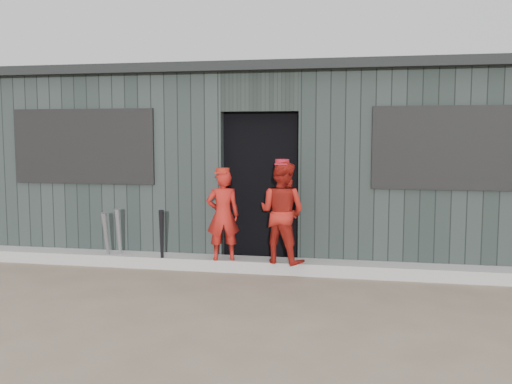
% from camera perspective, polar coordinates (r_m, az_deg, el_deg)
% --- Properties ---
extents(ground, '(80.00, 80.00, 0.00)m').
position_cam_1_polar(ground, '(5.53, -3.68, -12.22)').
color(ground, brown).
rests_on(ground, ground).
extents(curb, '(8.00, 0.36, 0.15)m').
position_cam_1_polar(curb, '(7.22, 0.03, -7.31)').
color(curb, '#989893').
rests_on(curb, ground).
extents(bat_left, '(0.09, 0.25, 0.72)m').
position_cam_1_polar(bat_left, '(7.65, -14.71, -4.57)').
color(bat_left, gray).
rests_on(bat_left, ground).
extents(bat_mid, '(0.11, 0.24, 0.77)m').
position_cam_1_polar(bat_mid, '(7.63, -13.53, -4.39)').
color(bat_mid, gray).
rests_on(bat_mid, ground).
extents(bat_right, '(0.16, 0.28, 0.79)m').
position_cam_1_polar(bat_right, '(7.26, -9.40, -4.75)').
color(bat_right, black).
rests_on(bat_right, ground).
extents(player_red_left, '(0.47, 0.38, 1.13)m').
position_cam_1_polar(player_red_left, '(7.08, -3.33, -2.33)').
color(player_red_left, '#A71A14').
rests_on(player_red_left, curb).
extents(player_red_right, '(0.73, 0.65, 1.24)m').
position_cam_1_polar(player_red_right, '(6.92, 2.61, -2.04)').
color(player_red_right, '#A11B13').
rests_on(player_red_right, curb).
extents(player_grey_back, '(0.73, 0.55, 1.36)m').
position_cam_1_polar(player_grey_back, '(7.52, 5.36, -2.10)').
color(player_grey_back, '#B3B3B3').
rests_on(player_grey_back, ground).
extents(dugout, '(8.30, 3.30, 2.62)m').
position_cam_1_polar(dugout, '(8.71, 2.17, 2.98)').
color(dugout, black).
rests_on(dugout, ground).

